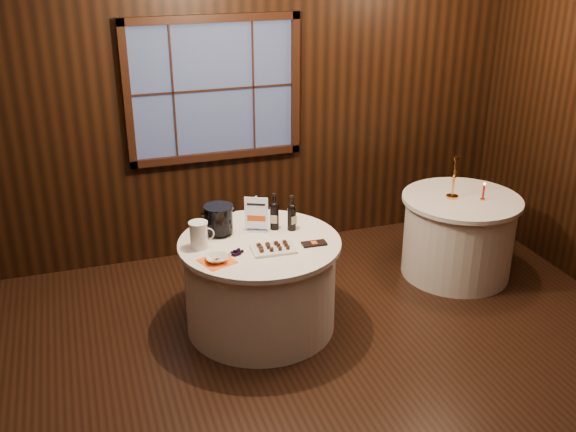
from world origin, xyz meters
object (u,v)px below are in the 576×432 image
object	(u,v)px
chocolate_plate	(273,248)
glass_pitcher	(199,235)
main_table	(260,284)
sign_stand	(257,219)
brass_candlestick	(454,183)
red_candle	(483,193)
grape_bunch	(238,253)
ice_bucket	(219,219)
side_table	(458,236)
cracker_bowl	(217,259)
port_bottle_left	(274,214)
port_bottle_right	(292,215)
chocolate_box	(314,244)

from	to	relation	value
chocolate_plate	glass_pitcher	world-z (taller)	glass_pitcher
main_table	sign_stand	distance (m)	0.52
brass_candlestick	red_candle	bearing A→B (deg)	-29.91
main_table	glass_pitcher	distance (m)	0.68
glass_pitcher	grape_bunch	bearing A→B (deg)	-30.81
sign_stand	chocolate_plate	bearing A→B (deg)	-62.48
main_table	ice_bucket	xyz separation A→B (m)	(-0.27, 0.23, 0.51)
side_table	sign_stand	distance (m)	2.03
sign_stand	cracker_bowl	bearing A→B (deg)	-111.03
ice_bucket	brass_candlestick	bearing A→B (deg)	2.65
port_bottle_left	ice_bucket	bearing A→B (deg)	-160.73
brass_candlestick	port_bottle_right	bearing A→B (deg)	-172.83
cracker_bowl	sign_stand	bearing A→B (deg)	44.91
port_bottle_right	glass_pitcher	xyz separation A→B (m)	(-0.77, -0.09, -0.02)
ice_bucket	chocolate_box	world-z (taller)	ice_bucket
sign_stand	port_bottle_left	distance (m)	0.15
sign_stand	main_table	bearing A→B (deg)	-76.06
main_table	chocolate_box	size ratio (longest dim) A/B	6.73
cracker_bowl	ice_bucket	bearing A→B (deg)	74.96
side_table	red_candle	world-z (taller)	red_candle
ice_bucket	cracker_bowl	distance (m)	0.49
grape_bunch	sign_stand	bearing A→B (deg)	55.43
chocolate_plate	brass_candlestick	bearing A→B (deg)	15.54
main_table	grape_bunch	bearing A→B (deg)	-140.65
chocolate_plate	cracker_bowl	bearing A→B (deg)	-173.75
chocolate_box	grape_bunch	size ratio (longest dim) A/B	1.12
sign_stand	side_table	bearing A→B (deg)	27.33
brass_candlestick	side_table	bearing A→B (deg)	-17.13
red_candle	sign_stand	bearing A→B (deg)	-179.83
chocolate_plate	red_candle	distance (m)	2.12
chocolate_box	cracker_bowl	xyz separation A→B (m)	(-0.78, -0.05, 0.02)
grape_bunch	brass_candlestick	bearing A→B (deg)	13.42
port_bottle_right	cracker_bowl	distance (m)	0.80
cracker_bowl	brass_candlestick	xyz separation A→B (m)	(2.30, 0.56, 0.12)
sign_stand	cracker_bowl	size ratio (longest dim) A/B	1.84
main_table	sign_stand	size ratio (longest dim) A/B	4.21
cracker_bowl	port_bottle_left	bearing A→B (deg)	36.28
main_table	side_table	xyz separation A→B (m)	(2.00, 0.30, 0.00)
sign_stand	glass_pitcher	bearing A→B (deg)	-139.23
ice_bucket	red_candle	bearing A→B (deg)	-0.78
side_table	chocolate_box	xyz separation A→B (m)	(-1.62, -0.49, 0.39)
ice_bucket	chocolate_plate	size ratio (longest dim) A/B	0.71
ice_bucket	grape_bunch	size ratio (longest dim) A/B	1.43
side_table	grape_bunch	size ratio (longest dim) A/B	6.38
side_table	cracker_bowl	world-z (taller)	cracker_bowl
ice_bucket	port_bottle_right	bearing A→B (deg)	-9.92
red_candle	chocolate_box	bearing A→B (deg)	-167.62
sign_stand	cracker_bowl	world-z (taller)	sign_stand
chocolate_plate	chocolate_box	size ratio (longest dim) A/B	1.79
port_bottle_right	ice_bucket	world-z (taller)	port_bottle_right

